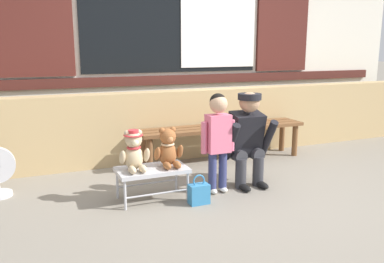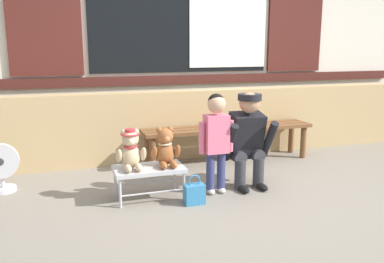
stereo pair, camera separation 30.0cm
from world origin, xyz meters
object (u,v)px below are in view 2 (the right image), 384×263
at_px(small_display_bench, 149,171).
at_px(handbag_on_ground, 194,194).
at_px(wooden_bench_long, 228,132).
at_px(teddy_bear_plain, 165,148).
at_px(floor_fan, 1,168).
at_px(adult_crouching, 247,139).
at_px(teddy_bear_with_hat, 131,150).
at_px(child_standing, 216,133).

bearing_deg(small_display_bench, handbag_on_ground, -36.88).
bearing_deg(wooden_bench_long, teddy_bear_plain, -138.50).
relative_size(small_display_bench, handbag_on_ground, 2.35).
xyz_separation_m(handbag_on_ground, floor_fan, (-1.66, 0.88, 0.14)).
distance_m(adult_crouching, floor_fan, 2.40).
distance_m(teddy_bear_with_hat, handbag_on_ground, 0.69).
bearing_deg(teddy_bear_with_hat, floor_fan, 152.02).
xyz_separation_m(teddy_bear_with_hat, adult_crouching, (1.17, 0.04, 0.01)).
height_order(small_display_bench, handbag_on_ground, small_display_bench).
height_order(wooden_bench_long, adult_crouching, adult_crouching).
relative_size(wooden_bench_long, handbag_on_ground, 7.72).
relative_size(teddy_bear_with_hat, handbag_on_ground, 1.34).
bearing_deg(small_display_bench, teddy_bear_plain, 0.51).
xyz_separation_m(child_standing, adult_crouching, (0.37, 0.10, -0.11)).
xyz_separation_m(teddy_bear_plain, handbag_on_ground, (0.19, -0.27, -0.37)).
height_order(small_display_bench, child_standing, child_standing).
height_order(teddy_bear_with_hat, teddy_bear_plain, same).
height_order(small_display_bench, teddy_bear_plain, teddy_bear_plain).
height_order(handbag_on_ground, floor_fan, floor_fan).
distance_m(small_display_bench, teddy_bear_with_hat, 0.26).
height_order(child_standing, floor_fan, child_standing).
bearing_deg(handbag_on_ground, adult_crouching, 24.58).
bearing_deg(adult_crouching, teddy_bear_plain, -177.57).
height_order(small_display_bench, floor_fan, floor_fan).
bearing_deg(handbag_on_ground, floor_fan, 152.18).
distance_m(wooden_bench_long, floor_fan, 2.51).
bearing_deg(small_display_bench, floor_fan, 154.92).
bearing_deg(floor_fan, adult_crouching, -13.95).
xyz_separation_m(wooden_bench_long, adult_crouching, (-0.17, -0.86, 0.11)).
relative_size(teddy_bear_with_hat, floor_fan, 0.76).
relative_size(wooden_bench_long, teddy_bear_with_hat, 5.78).
bearing_deg(floor_fan, handbag_on_ground, -27.82).
bearing_deg(teddy_bear_plain, small_display_bench, -179.49).
bearing_deg(wooden_bench_long, adult_crouching, -101.04).
height_order(small_display_bench, adult_crouching, adult_crouching).
relative_size(handbag_on_ground, floor_fan, 0.57).
distance_m(teddy_bear_with_hat, teddy_bear_plain, 0.32).
bearing_deg(wooden_bench_long, teddy_bear_with_hat, -146.07).
distance_m(small_display_bench, child_standing, 0.72).
xyz_separation_m(wooden_bench_long, teddy_bear_with_hat, (-1.34, -0.90, 0.10)).
relative_size(small_display_bench, adult_crouching, 0.67).
xyz_separation_m(wooden_bench_long, floor_fan, (-2.49, -0.29, -0.13)).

